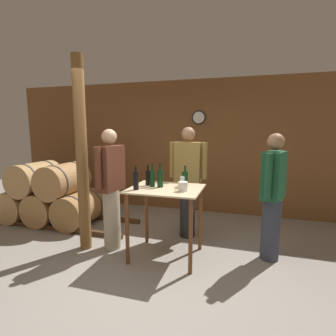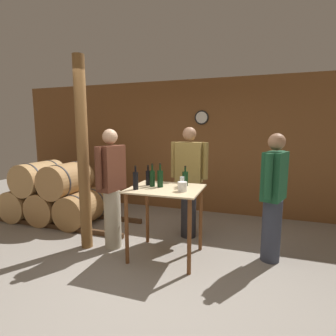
{
  "view_description": "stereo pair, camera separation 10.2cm",
  "coord_description": "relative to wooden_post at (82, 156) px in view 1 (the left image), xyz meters",
  "views": [
    {
      "loc": [
        1.02,
        -2.71,
        1.72
      ],
      "look_at": [
        0.03,
        0.6,
        1.2
      ],
      "focal_mm": 28.0,
      "sensor_mm": 36.0,
      "label": 1
    },
    {
      "loc": [
        1.12,
        -2.68,
        1.72
      ],
      "look_at": [
        0.03,
        0.6,
        1.2
      ],
      "focal_mm": 28.0,
      "sensor_mm": 36.0,
      "label": 2
    }
  ],
  "objects": [
    {
      "name": "person_host",
      "position": [
        0.37,
        0.11,
        -0.44
      ],
      "size": [
        0.29,
        0.58,
        1.72
      ],
      "color": "#B7AD93",
      "rests_on": "ground_plane"
    },
    {
      "name": "wine_bottle_left",
      "position": [
        0.91,
        0.17,
        -0.29
      ],
      "size": [
        0.07,
        0.07,
        0.28
      ],
      "color": "black",
      "rests_on": "tasting_table"
    },
    {
      "name": "back_wall",
      "position": [
        1.16,
        2.23,
        0.0
      ],
      "size": [
        8.4,
        0.08,
        2.7
      ],
      "color": "brown",
      "rests_on": "ground_plane"
    },
    {
      "name": "wine_glass_near_center",
      "position": [
        1.4,
        0.16,
        -0.29
      ],
      "size": [
        0.06,
        0.06,
        0.15
      ],
      "color": "silver",
      "rests_on": "tasting_table"
    },
    {
      "name": "tasting_table",
      "position": [
        1.19,
        0.09,
        -0.59
      ],
      "size": [
        0.94,
        0.79,
        0.95
      ],
      "color": "beige",
      "rests_on": "ground_plane"
    },
    {
      "name": "wine_bottle_far_left",
      "position": [
        0.86,
        -0.11,
        -0.28
      ],
      "size": [
        0.07,
        0.07,
        0.31
      ],
      "color": "black",
      "rests_on": "tasting_table"
    },
    {
      "name": "wine_bottle_center",
      "position": [
        0.99,
        0.12,
        -0.28
      ],
      "size": [
        0.07,
        0.07,
        0.31
      ],
      "color": "black",
      "rests_on": "tasting_table"
    },
    {
      "name": "wooden_post",
      "position": [
        0.0,
        0.0,
        0.0
      ],
      "size": [
        0.16,
        0.16,
        2.7
      ],
      "color": "brown",
      "rests_on": "ground_plane"
    },
    {
      "name": "ground_plane",
      "position": [
        1.16,
        -0.41,
        -1.35
      ],
      "size": [
        14.0,
        14.0,
        0.0
      ],
      "primitive_type": "plane",
      "color": "gray"
    },
    {
      "name": "wine_bottle_far_right",
      "position": [
        1.4,
        0.3,
        -0.29
      ],
      "size": [
        0.08,
        0.08,
        0.28
      ],
      "color": "black",
      "rests_on": "tasting_table"
    },
    {
      "name": "person_visitor_with_scarf",
      "position": [
        1.32,
        0.84,
        -0.42
      ],
      "size": [
        0.59,
        0.24,
        1.75
      ],
      "color": "#232328",
      "rests_on": "ground_plane"
    },
    {
      "name": "wine_glass_near_left",
      "position": [
        0.88,
        0.39,
        -0.3
      ],
      "size": [
        0.07,
        0.07,
        0.14
      ],
      "color": "silver",
      "rests_on": "tasting_table"
    },
    {
      "name": "person_visitor_bearded",
      "position": [
        2.53,
        0.42,
        -0.47
      ],
      "size": [
        0.34,
        0.56,
        1.67
      ],
      "color": "#333847",
      "rests_on": "ground_plane"
    },
    {
      "name": "barrel_rack",
      "position": [
        -1.26,
        0.77,
        -0.86
      ],
      "size": [
        3.27,
        0.87,
        1.12
      ],
      "color": "#4C331E",
      "rests_on": "ground_plane"
    },
    {
      "name": "ice_bucket",
      "position": [
        1.45,
        -0.02,
        -0.34
      ],
      "size": [
        0.12,
        0.12,
        0.12
      ],
      "color": "white",
      "rests_on": "tasting_table"
    },
    {
      "name": "wine_bottle_right",
      "position": [
        1.11,
        0.12,
        -0.28
      ],
      "size": [
        0.08,
        0.08,
        0.32
      ],
      "color": "black",
      "rests_on": "tasting_table"
    }
  ]
}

